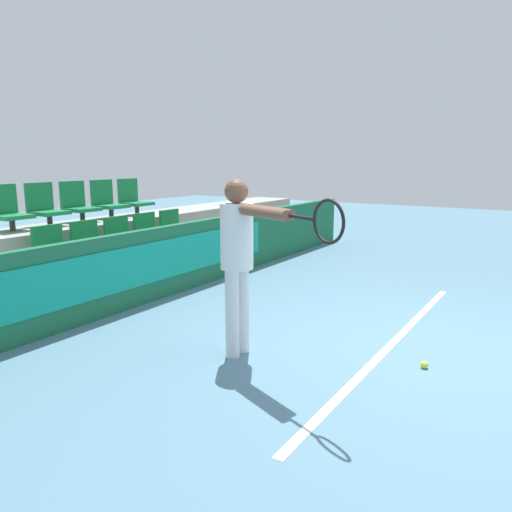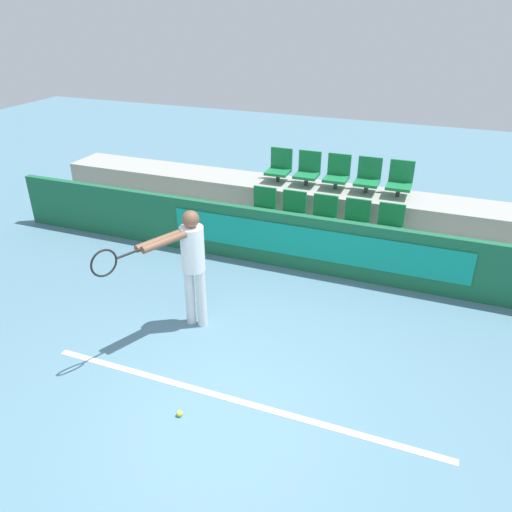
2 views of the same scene
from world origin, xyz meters
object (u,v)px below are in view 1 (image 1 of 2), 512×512
Objects in this scene: stadium_chair_3 at (151,235)px; stadium_chair_8 at (107,201)px; stadium_chair_0 at (54,253)px; stadium_chair_9 at (133,199)px; tennis_player at (241,251)px; stadium_chair_4 at (175,231)px; stadium_chair_5 at (8,210)px; stadium_chair_6 at (45,207)px; stadium_chair_7 at (78,204)px; stadium_chair_1 at (91,246)px; stadium_chair_2 at (123,240)px; tennis_ball at (424,365)px.

stadium_chair_8 is at bearing 90.00° from stadium_chair_3.
stadium_chair_9 reaches higher than stadium_chair_0.
tennis_player is at bearing -89.94° from stadium_chair_0.
stadium_chair_3 is 1.00× the size of stadium_chair_4.
stadium_chair_6 is (0.54, 0.00, 0.00)m from stadium_chair_5.
stadium_chair_0 is at bearing -151.55° from stadium_chair_8.
tennis_player is at bearing -121.21° from stadium_chair_9.
stadium_chair_6 is at bearing 180.00° from stadium_chair_7.
stadium_chair_7 and stadium_chair_9 have the same top height.
stadium_chair_3 is (1.08, 0.00, 0.00)m from stadium_chair_1.
stadium_chair_3 is 1.00× the size of stadium_chair_6.
stadium_chair_6 reaches higher than stadium_chair_2.
tennis_player is at bearing -89.95° from stadium_chair_5.
stadium_chair_4 reaches higher than tennis_ball.
stadium_chair_5 is (-0.54, 0.88, 0.46)m from stadium_chair_1.
stadium_chair_1 is 1.00× the size of stadium_chair_3.
stadium_chair_9 is 8.84× the size of tennis_ball.
stadium_chair_6 is 1.00× the size of stadium_chair_7.
stadium_chair_0 is 1.00× the size of stadium_chair_8.
stadium_chair_4 is 1.90m from stadium_chair_6.
stadium_chair_0 is 1.00× the size of stadium_chair_9.
stadium_chair_0 is at bearing 98.57° from tennis_ball.
stadium_chair_4 is at bearing 74.56° from tennis_player.
stadium_chair_0 is at bearing 180.00° from stadium_chair_3.
tennis_player is (-1.62, -2.68, 0.29)m from stadium_chair_3.
stadium_chair_5 is 1.00× the size of stadium_chair_9.
stadium_chair_2 is at bearing -39.11° from stadium_chair_5.
tennis_player is (-2.15, -3.56, -0.17)m from stadium_chair_9.
stadium_chair_1 is at bearing -58.40° from stadium_chair_5.
tennis_ball is at bearing -81.43° from stadium_chair_0.
stadium_chair_8 reaches higher than stadium_chair_4.
stadium_chair_6 is 0.54m from stadium_chair_7.
stadium_chair_7 is at bearing 0.00° from stadium_chair_6.
stadium_chair_0 is 2.16m from stadium_chair_4.
stadium_chair_5 is 0.36× the size of tennis_player.
tennis_player is (-1.08, -2.68, 0.29)m from stadium_chair_2.
tennis_ball is (-0.45, -4.20, -0.69)m from stadium_chair_2.
stadium_chair_4 is 4.52m from tennis_ball.
stadium_chair_6 is (-1.08, 0.88, 0.46)m from stadium_chair_3.
stadium_chair_7 is (0.54, 0.00, 0.00)m from stadium_chair_6.
tennis_ball is at bearing -95.02° from stadium_chair_7.
stadium_chair_7 reaches higher than stadium_chair_3.
tennis_ball is (0.63, -5.08, -1.15)m from stadium_chair_5.
stadium_chair_8 is (0.54, 0.88, 0.46)m from stadium_chair_2.
stadium_chair_1 is (0.54, 0.00, 0.00)m from stadium_chair_0.
stadium_chair_5 is (-1.08, 0.88, 0.46)m from stadium_chair_2.
stadium_chair_5 reaches higher than stadium_chair_0.
stadium_chair_3 is at bearing -39.11° from stadium_chair_6.
stadium_chair_6 reaches higher than stadium_chair_4.
tennis_ball is at bearing -100.99° from stadium_chair_8.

